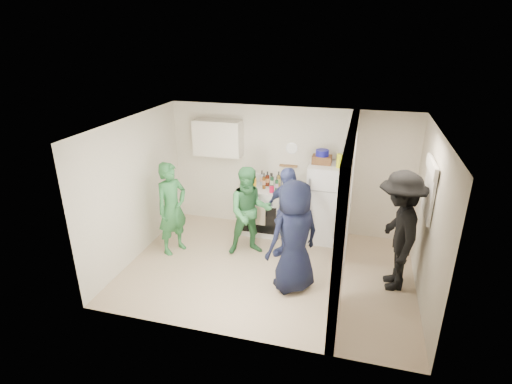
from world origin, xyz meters
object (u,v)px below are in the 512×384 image
yellow_cup_stack_top (339,161)px  blue_bowl (322,153)px  person_denim (287,213)px  person_green_center (250,212)px  person_navy (294,237)px  wicker_basket (322,160)px  person_green_left (172,208)px  fridge (324,203)px  person_nook (398,231)px  stove (263,210)px

yellow_cup_stack_top → blue_bowl: bearing=154.9°
person_denim → yellow_cup_stack_top: bearing=79.3°
person_green_center → person_navy: size_ratio=0.91×
wicker_basket → person_green_left: 2.86m
wicker_basket → person_green_center: (-1.13, -0.89, -0.79)m
fridge → person_green_center: size_ratio=0.93×
fridge → person_nook: person_nook is taller
wicker_basket → person_nook: person_nook is taller
person_green_left → person_navy: bearing=-78.7°
stove → fridge: size_ratio=0.62×
wicker_basket → person_nook: bearing=-43.9°
person_green_center → person_denim: bearing=-19.5°
stove → person_nook: person_nook is taller
person_green_center → wicker_basket: bearing=15.0°
stove → person_denim: person_denim is taller
blue_bowl → person_denim: bearing=-118.9°
person_green_left → person_nook: bearing=-66.2°
fridge → person_green_left: bearing=-156.2°
fridge → person_denim: bearing=-125.4°
fridge → person_green_left: 2.83m
stove → person_green_left: 1.85m
stove → fridge: 1.24m
yellow_cup_stack_top → person_nook: person_nook is taller
fridge → person_nook: bearing=-44.9°
person_nook → blue_bowl: bearing=-139.5°
stove → blue_bowl: (1.11, 0.02, 1.26)m
stove → yellow_cup_stack_top: yellow_cup_stack_top is taller
yellow_cup_stack_top → person_nook: 1.69m
person_green_left → person_navy: 2.39m
person_navy → person_nook: bearing=153.3°
yellow_cup_stack_top → person_navy: size_ratio=0.14×
wicker_basket → person_green_left: person_green_left is taller
person_green_left → fridge: bearing=-40.9°
person_green_left → person_nook: size_ratio=0.89×
fridge → person_navy: bearing=-99.1°
yellow_cup_stack_top → person_navy: bearing=-107.0°
fridge → yellow_cup_stack_top: size_ratio=6.14×
stove → person_green_left: size_ratio=0.56×
stove → wicker_basket: size_ratio=2.72×
person_navy → fridge: bearing=-143.3°
person_green_left → person_denim: bearing=-55.0°
yellow_cup_stack_top → person_navy: (-0.50, -1.62, -0.76)m
wicker_basket → person_green_left: size_ratio=0.20×
blue_bowl → person_nook: (1.35, -1.29, -0.78)m
fridge → stove: bearing=178.6°
person_green_left → person_nook: person_nook is taller
stove → wicker_basket: bearing=1.0°
person_green_center → person_nook: bearing=-32.6°
yellow_cup_stack_top → person_denim: size_ratio=0.15×
stove → wicker_basket: (1.11, 0.02, 1.13)m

